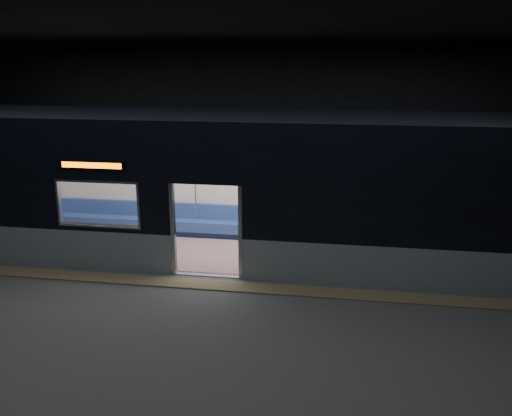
# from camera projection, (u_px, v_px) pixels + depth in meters

# --- Properties ---
(station_floor) EXTENTS (24.00, 14.00, 0.01)m
(station_floor) POSITION_uv_depth(u_px,v_px,m) (195.00, 296.00, 10.80)
(station_floor) COLOR #47494C
(station_floor) RESTS_ON ground
(station_envelope) EXTENTS (24.00, 14.00, 5.00)m
(station_envelope) POSITION_uv_depth(u_px,v_px,m) (189.00, 110.00, 9.81)
(station_envelope) COLOR black
(station_envelope) RESTS_ON station_floor
(tactile_strip) EXTENTS (22.80, 0.50, 0.03)m
(tactile_strip) POSITION_uv_depth(u_px,v_px,m) (202.00, 284.00, 11.32)
(tactile_strip) COLOR #8C7F59
(tactile_strip) RESTS_ON station_floor
(metro_car) EXTENTS (18.00, 3.04, 3.35)m
(metro_car) POSITION_uv_depth(u_px,v_px,m) (221.00, 179.00, 12.72)
(metro_car) COLOR #8D9BA8
(metro_car) RESTS_ON station_floor
(passenger) EXTENTS (0.43, 0.71, 1.38)m
(passenger) POSITION_uv_depth(u_px,v_px,m) (423.00, 218.00, 13.21)
(passenger) COLOR black
(passenger) RESTS_ON metro_car
(handbag) EXTENTS (0.31, 0.26, 0.15)m
(handbag) POSITION_uv_depth(u_px,v_px,m) (424.00, 226.00, 13.02)
(handbag) COLOR black
(handbag) RESTS_ON passenger
(transit_map) EXTENTS (0.89, 0.03, 0.58)m
(transit_map) POSITION_uv_depth(u_px,v_px,m) (404.00, 189.00, 13.40)
(transit_map) COLOR white
(transit_map) RESTS_ON metro_car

